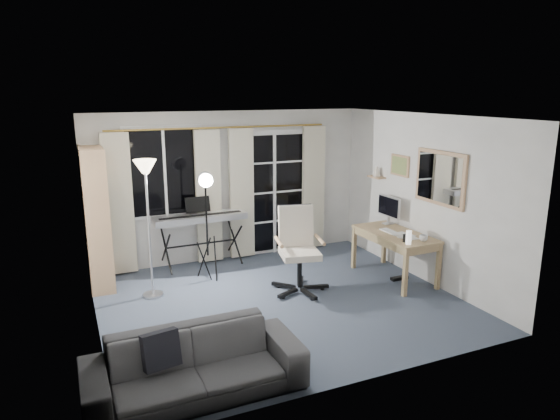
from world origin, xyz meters
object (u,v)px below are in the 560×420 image
at_px(mug, 424,237).
at_px(sofa, 194,355).
at_px(desk, 395,238).
at_px(monitor, 389,207).
at_px(office_chair, 297,241).
at_px(bookshelf, 94,222).
at_px(studio_light, 206,192).
at_px(keyboard_piano, 200,219).
at_px(torchiere_lamp, 146,188).

bearing_deg(mug, sofa, -161.65).
height_order(desk, mug, mug).
bearing_deg(monitor, office_chair, -174.05).
height_order(bookshelf, desk, bookshelf).
height_order(studio_light, sofa, studio_light).
xyz_separation_m(monitor, mug, (-0.10, -0.95, -0.21)).
relative_size(keyboard_piano, monitor, 2.86).
bearing_deg(office_chair, mug, -12.41).
bearing_deg(studio_light, sofa, -97.12).
distance_m(office_chair, monitor, 1.70).
bearing_deg(mug, monitor, 84.19).
relative_size(bookshelf, mug, 17.26).
xyz_separation_m(studio_light, office_chair, (1.06, -0.78, -0.63)).
xyz_separation_m(keyboard_piano, office_chair, (1.01, -1.36, -0.10)).
bearing_deg(keyboard_piano, mug, -40.14).
bearing_deg(keyboard_piano, monitor, -24.15).
bearing_deg(keyboard_piano, studio_light, -96.22).
bearing_deg(desk, sofa, -155.67).
xyz_separation_m(bookshelf, torchiere_lamp, (0.63, -0.71, 0.56)).
height_order(bookshelf, keyboard_piano, bookshelf).
height_order(bookshelf, monitor, bookshelf).
xyz_separation_m(office_chair, mug, (1.57, -0.73, 0.07)).
bearing_deg(sofa, monitor, 30.24).
xyz_separation_m(studio_light, mug, (2.63, -1.51, -0.56)).
xyz_separation_m(keyboard_piano, desk, (2.47, -1.58, -0.18)).
bearing_deg(torchiere_lamp, desk, -12.65).
relative_size(torchiere_lamp, keyboard_piano, 1.29).
distance_m(bookshelf, keyboard_piano, 1.54).
relative_size(office_chair, sofa, 0.60).
bearing_deg(torchiere_lamp, mug, -19.89).
xyz_separation_m(studio_light, sofa, (-0.88, -2.67, -0.93)).
xyz_separation_m(torchiere_lamp, keyboard_piano, (0.90, 0.83, -0.70)).
relative_size(monitor, sofa, 0.26).
bearing_deg(bookshelf, torchiere_lamp, -47.34).
bearing_deg(keyboard_piano, office_chair, -54.53).
distance_m(keyboard_piano, sofa, 3.40).
xyz_separation_m(bookshelf, mug, (4.11, -1.97, -0.18)).
xyz_separation_m(keyboard_piano, monitor, (2.67, -1.13, 0.17)).
xyz_separation_m(studio_light, desk, (2.53, -1.01, -0.70)).
bearing_deg(studio_light, torchiere_lamp, -152.26).
bearing_deg(bookshelf, sofa, -78.05).
bearing_deg(torchiere_lamp, office_chair, -15.53).
distance_m(office_chair, mug, 1.73).
xyz_separation_m(desk, mug, (0.10, -0.50, 0.14)).
bearing_deg(desk, studio_light, 156.49).
bearing_deg(mug, desk, 101.31).
xyz_separation_m(bookshelf, studio_light, (1.48, -0.46, 0.38)).
bearing_deg(desk, office_chair, 169.51).
height_order(office_chair, desk, office_chair).
distance_m(torchiere_lamp, studio_light, 0.91).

